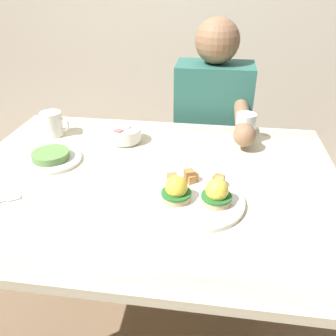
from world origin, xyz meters
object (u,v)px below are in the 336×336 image
at_px(eggs_benedict_plate, 196,195).
at_px(diner_person, 212,130).
at_px(coffee_mug, 52,123).
at_px(water_glass_near, 245,129).
at_px(fruit_bowl, 125,135).
at_px(dining_table, 149,205).
at_px(side_plate, 51,158).

relative_size(eggs_benedict_plate, diner_person, 0.24).
distance_m(coffee_mug, water_glass_near, 0.74).
xyz_separation_m(eggs_benedict_plate, fruit_bowl, (-0.29, 0.35, 0.01)).
bearing_deg(water_glass_near, diner_person, 112.96).
distance_m(dining_table, diner_person, 0.63).
bearing_deg(dining_table, eggs_benedict_plate, -35.13).
distance_m(eggs_benedict_plate, diner_person, 0.72).
height_order(coffee_mug, diner_person, diner_person).
bearing_deg(coffee_mug, diner_person, 29.20).
height_order(eggs_benedict_plate, fruit_bowl, eggs_benedict_plate).
height_order(dining_table, coffee_mug, coffee_mug).
height_order(eggs_benedict_plate, side_plate, eggs_benedict_plate).
bearing_deg(side_plate, water_glass_near, 21.11).
height_order(eggs_benedict_plate, coffee_mug, coffee_mug).
distance_m(fruit_bowl, water_glass_near, 0.45).
bearing_deg(diner_person, coffee_mug, -150.80).
bearing_deg(coffee_mug, fruit_bowl, -3.73).
height_order(water_glass_near, diner_person, diner_person).
bearing_deg(water_glass_near, coffee_mug, -176.10).
relative_size(fruit_bowl, diner_person, 0.11).
distance_m(fruit_bowl, coffee_mug, 0.29).
height_order(water_glass_near, side_plate, water_glass_near).
relative_size(water_glass_near, side_plate, 0.55).
bearing_deg(dining_table, side_plate, 170.53).
height_order(fruit_bowl, side_plate, fruit_bowl).
relative_size(coffee_mug, diner_person, 0.10).
bearing_deg(diner_person, side_plate, -134.30).
xyz_separation_m(coffee_mug, water_glass_near, (0.73, 0.05, 0.00)).
height_order(side_plate, diner_person, diner_person).
bearing_deg(side_plate, fruit_bowl, 40.92).
bearing_deg(fruit_bowl, diner_person, 48.48).
height_order(fruit_bowl, coffee_mug, coffee_mug).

